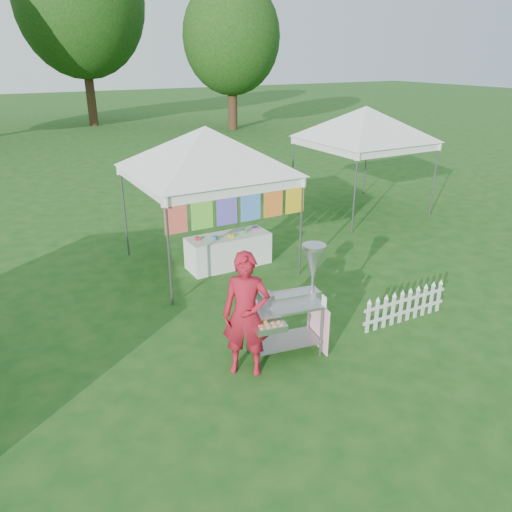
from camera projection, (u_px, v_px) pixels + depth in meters
ground at (298, 336)px, 8.26m from camera, size 120.00×120.00×0.00m
canopy_main at (205, 127)px, 9.94m from camera, size 4.24×4.24×3.45m
canopy_right at (367, 106)px, 13.66m from camera, size 4.24×4.24×3.45m
tree_mid at (80, 2)px, 29.49m from camera, size 7.60×7.60×11.52m
tree_right at (231, 37)px, 28.58m from camera, size 5.60×5.60×8.42m
donut_cart at (296, 293)px, 7.44m from camera, size 1.36×0.84×1.74m
vendor at (246, 315)px, 7.02m from camera, size 0.81×0.76×1.86m
picket_fence at (405, 307)px, 8.61m from camera, size 1.80×0.07×0.56m
display_table at (228, 251)px, 10.88m from camera, size 1.80×0.70×0.70m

